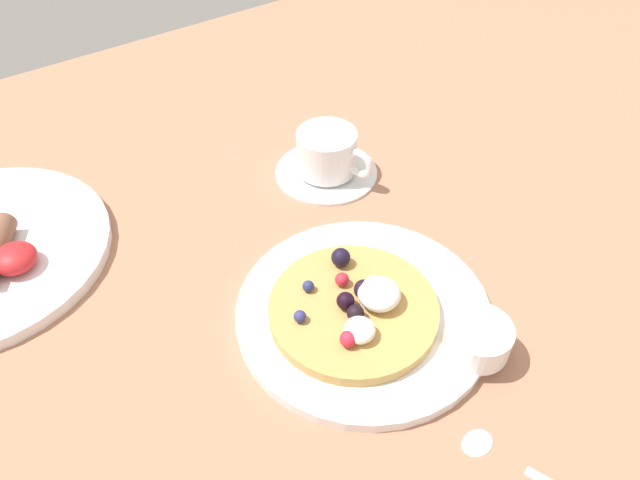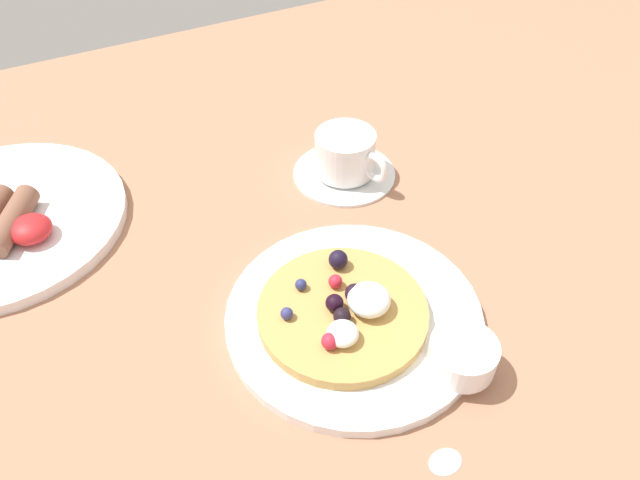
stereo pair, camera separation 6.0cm
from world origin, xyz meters
The scene contains 6 objects.
ground_plane centered at (0.00, 0.00, -1.50)cm, with size 199.22×124.48×3.00cm, color #A56F54.
pancake_plate centered at (4.26, -4.02, 0.59)cm, with size 24.35×24.35×1.17cm, color white.
pancake_with_berries centered at (3.17, -4.09, 2.13)cm, with size 15.93×15.93×3.61cm.
syrup_ramekin centered at (9.66, -13.31, 2.64)cm, with size 5.95×5.95×2.84cm.
coffee_saucer centered at (14.22, 15.99, 0.39)cm, with size 12.38×12.38×0.77cm, color white.
coffee_cup centered at (14.27, 15.83, 3.40)cm, with size 7.16×9.75×5.06cm.
Camera 2 is at (-15.01, -34.61, 46.10)cm, focal length 34.05 mm.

